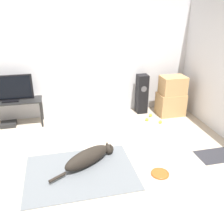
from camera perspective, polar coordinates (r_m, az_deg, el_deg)
ground_plane at (r=3.73m, az=-6.35°, el=-13.29°), size 12.00×12.00×0.00m
wall_back at (r=5.17m, az=-10.09°, el=12.61°), size 8.00×0.06×2.55m
area_rug at (r=3.71m, az=-7.18°, el=-13.45°), size 1.55×1.15×0.01m
dog at (r=3.78m, az=-5.28°, el=-10.18°), size 1.02×0.66×0.26m
frisbee at (r=3.71m, az=10.91°, el=-13.64°), size 0.26×0.26×0.03m
cardboard_box_lower at (r=5.53m, az=13.23°, el=1.79°), size 0.56×0.42×0.47m
cardboard_box_upper at (r=5.38m, az=13.75°, el=5.96°), size 0.51×0.38×0.38m
floor_speaker at (r=5.46m, az=6.83°, el=4.12°), size 0.23×0.23×0.85m
tv_stand at (r=5.15m, az=-21.97°, el=1.68°), size 1.13×0.41×0.52m
tv at (r=5.06m, az=-22.50°, el=4.95°), size 0.86×0.20×0.50m
tennis_ball_by_boxes at (r=5.40m, az=8.81°, el=-0.72°), size 0.07×0.07×0.07m
tennis_ball_near_speaker at (r=5.19m, az=7.98°, el=-1.69°), size 0.07×0.07×0.07m
tennis_ball_loose_on_carpet at (r=5.13m, az=10.99°, el=-2.23°), size 0.07×0.07×0.07m
game_console at (r=5.34m, az=-22.55°, el=-2.57°), size 0.29×0.24×0.08m
door_mat at (r=4.39m, az=23.12°, el=-9.07°), size 0.69×0.40×0.01m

